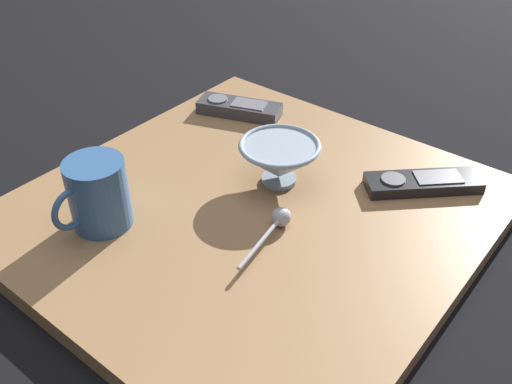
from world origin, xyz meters
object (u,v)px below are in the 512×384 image
object	(u,v)px
coffee_mug	(97,194)
tv_remote_far	(239,108)
cereal_bowl	(279,160)
teaspoon	(278,221)
tv_remote_near	(423,183)

from	to	relation	value
coffee_mug	tv_remote_far	xyz separation A→B (m)	(0.38, 0.06, -0.04)
cereal_bowl	tv_remote_far	xyz separation A→B (m)	(0.13, 0.19, -0.03)
cereal_bowl	teaspoon	bearing A→B (deg)	-143.55
teaspoon	tv_remote_far	xyz separation A→B (m)	(0.23, 0.26, -0.00)
cereal_bowl	tv_remote_far	bearing A→B (deg)	55.92
coffee_mug	tv_remote_near	bearing A→B (deg)	-40.90
coffee_mug	teaspoon	bearing A→B (deg)	-53.85
cereal_bowl	tv_remote_far	size ratio (longest dim) A/B	0.77
cereal_bowl	coffee_mug	bearing A→B (deg)	151.01
cereal_bowl	tv_remote_far	world-z (taller)	cereal_bowl
cereal_bowl	coffee_mug	size ratio (longest dim) A/B	1.06
cereal_bowl	coffee_mug	xyz separation A→B (m)	(-0.24, 0.14, 0.01)
coffee_mug	tv_remote_near	world-z (taller)	coffee_mug
teaspoon	coffee_mug	bearing A→B (deg)	126.15
cereal_bowl	tv_remote_near	distance (m)	0.23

